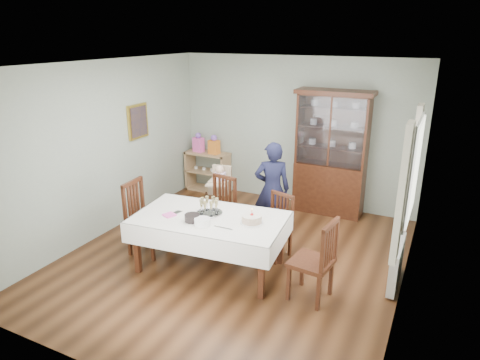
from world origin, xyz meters
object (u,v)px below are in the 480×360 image
Objects in this scene: chair_far_left at (218,222)px; chair_end_right at (312,275)px; china_cabinet at (331,152)px; high_chair at (220,200)px; champagne_tray at (209,209)px; chair_far_right at (274,238)px; gift_bag_pink at (198,143)px; dining_table at (210,242)px; sideboard at (208,171)px; woman at (272,189)px; gift_bag_orange at (214,145)px; chair_end_left at (147,231)px; birthday_cake at (252,219)px.

chair_end_right reaches higher than chair_far_left.
china_cabinet is 2.37m from chair_far_left.
high_chair is 2.81× the size of champagne_tray.
chair_far_right is 2.35× the size of gift_bag_pink.
china_cabinet is (0.92, 2.63, 0.74)m from dining_table.
china_cabinet is 2.37× the size of chair_far_right.
high_chair is at bearing 123.89° from chair_far_left.
high_chair is at bearing -52.13° from sideboard.
woman is at bearing 72.29° from champagne_tray.
chair_end_right is 4.27m from gift_bag_pink.
chair_far_right is at bearing -38.53° from gift_bag_pink.
gift_bag_orange is at bearing 152.35° from chair_far_right.
woman is 3.90× the size of gift_bag_pink.
woman reaches higher than dining_table.
chair_end_right is (2.51, -0.08, -0.01)m from chair_end_left.
woman is 4.27× the size of champagne_tray.
high_chair is (-0.96, 0.06, -0.37)m from woman.
chair_end_right is 3.49× the size of birthday_cake.
woman is (-0.31, 0.65, 0.49)m from chair_far_right.
china_cabinet is at bearing -161.79° from chair_end_right.
dining_table is 2.88m from china_cabinet.
woman is (1.41, 1.35, 0.44)m from chair_end_left.
chair_far_left reaches higher than sideboard.
chair_far_right is 0.88× the size of chair_end_right.
chair_far_right is 1.09m from champagne_tray.
chair_end_right is (1.77, -0.87, 0.01)m from chair_far_left.
gift_bag_pink is at bearing 179.97° from china_cabinet.
dining_table is 3.05m from gift_bag_orange.
gift_bag_orange reaches higher than high_chair.
china_cabinet reaches higher than champagne_tray.
chair_far_right is (-0.26, -1.93, -0.85)m from china_cabinet.
high_chair is at bearing -28.37° from woman.
chair_end_right is at bearing -17.86° from chair_far_left.
chair_far_right is 2.40× the size of gift_bag_orange.
champagne_tray is at bearing 121.67° from dining_table.
chair_far_right is (0.66, 0.70, -0.11)m from dining_table.
chair_far_left is 1.97m from chair_end_right.
chair_end_left is 1.03× the size of chair_end_right.
gift_bag_orange is (-1.36, 2.54, 0.14)m from champagne_tray.
china_cabinet reaches higher than dining_table.
gift_bag_pink reaches higher than chair_far_left.
high_chair is (0.97, -1.24, -0.01)m from sideboard.
gift_bag_pink is (-1.77, 2.63, 0.59)m from dining_table.
china_cabinet reaches higher than chair_far_left.
high_chair reaches higher than sideboard.
birthday_cake is at bearing -50.06° from sideboard.
sideboard is at bearing -58.69° from woman.
china_cabinet is 2.42× the size of sideboard.
china_cabinet reaches higher than chair_end_right.
birthday_cake is (0.90, -0.72, 0.52)m from chair_far_left.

